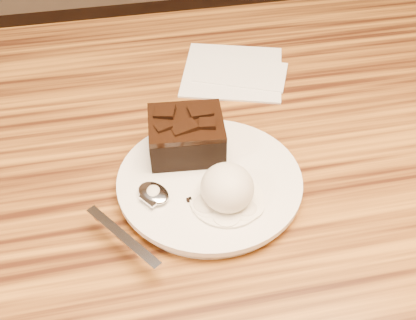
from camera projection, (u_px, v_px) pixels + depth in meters
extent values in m
cylinder|color=white|center=(210.00, 183.00, 0.64)|extent=(0.23, 0.23, 0.02)
cube|color=black|center=(186.00, 137.00, 0.65)|extent=(0.10, 0.09, 0.04)
ellipsoid|color=silver|center=(227.00, 188.00, 0.59)|extent=(0.06, 0.07, 0.05)
cylinder|color=white|center=(227.00, 200.00, 0.60)|extent=(0.09, 0.09, 0.00)
cube|color=white|center=(233.00, 71.00, 0.83)|extent=(0.20, 0.20, 0.01)
cube|color=black|center=(189.00, 200.00, 0.60)|extent=(0.01, 0.01, 0.00)
cube|color=black|center=(248.00, 180.00, 0.63)|extent=(0.01, 0.01, 0.00)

